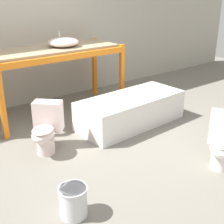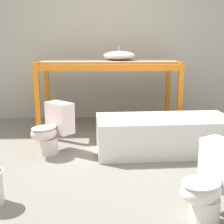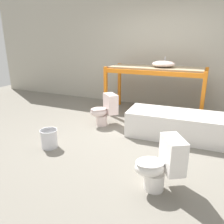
{
  "view_description": "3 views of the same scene",
  "coord_description": "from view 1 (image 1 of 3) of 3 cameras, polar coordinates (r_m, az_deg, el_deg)",
  "views": [
    {
      "loc": [
        -2.24,
        -3.12,
        2.0
      ],
      "look_at": [
        -0.21,
        -0.46,
        0.65
      ],
      "focal_mm": 50.0,
      "sensor_mm": 36.0,
      "label": 1
    },
    {
      "loc": [
        -0.11,
        -3.55,
        1.41
      ],
      "look_at": [
        0.0,
        -0.43,
        0.69
      ],
      "focal_mm": 50.0,
      "sensor_mm": 36.0,
      "label": 2
    },
    {
      "loc": [
        1.14,
        -3.53,
        1.64
      ],
      "look_at": [
        -0.26,
        -0.43,
        0.54
      ],
      "focal_mm": 35.0,
      "sensor_mm": 36.0,
      "label": 3
    }
  ],
  "objects": [
    {
      "name": "toilet_far",
      "position": [
        4.06,
        -11.97,
        -2.8
      ],
      "size": [
        0.59,
        0.6,
        0.63
      ],
      "rotation": [
        0.0,
        0.0,
        -0.76
      ],
      "color": "silver",
      "rests_on": "ground_plane"
    },
    {
      "name": "toilet_near",
      "position": [
        3.87,
        19.71,
        -4.94
      ],
      "size": [
        0.62,
        0.55,
        0.63
      ],
      "rotation": [
        0.0,
        0.0,
        -1.03
      ],
      "color": "white",
      "rests_on": "ground_plane"
    },
    {
      "name": "shelving_rack",
      "position": [
        5.11,
        -10.48,
        9.86
      ],
      "size": [
        2.16,
        0.9,
        1.1
      ],
      "color": "orange",
      "rests_on": "ground_plane"
    },
    {
      "name": "bathtub_main",
      "position": [
        4.78,
        3.5,
        0.7
      ],
      "size": [
        1.73,
        0.79,
        0.45
      ],
      "rotation": [
        0.0,
        0.0,
        0.05
      ],
      "color": "white",
      "rests_on": "ground_plane"
    },
    {
      "name": "bucket_white",
      "position": [
        3.01,
        -7.08,
        -15.82
      ],
      "size": [
        0.27,
        0.27,
        0.3
      ],
      "color": "silver",
      "rests_on": "ground_plane"
    },
    {
      "name": "warehouse_wall_rear",
      "position": [
        5.71,
        -14.82,
        17.37
      ],
      "size": [
        10.8,
        0.08,
        3.2
      ],
      "color": "#B2AD9E",
      "rests_on": "ground_plane"
    },
    {
      "name": "sink_basin",
      "position": [
        5.13,
        -8.86,
        12.5
      ],
      "size": [
        0.5,
        0.46,
        0.22
      ],
      "color": "silver",
      "rests_on": "shelving_rack"
    },
    {
      "name": "ground_plane",
      "position": [
        4.33,
        -1.46,
        -5.46
      ],
      "size": [
        12.0,
        12.0,
        0.0
      ],
      "primitive_type": "plane",
      "color": "slate"
    }
  ]
}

